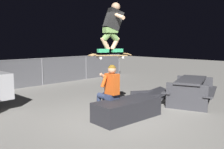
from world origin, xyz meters
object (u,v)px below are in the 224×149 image
(person_sitting_on_ledge, at_px, (109,88))
(kicker_ramp, at_px, (153,95))
(skater_airborne, at_px, (112,25))
(picnic_table_back, at_px, (191,87))
(skateboard, at_px, (110,55))
(ledge_box_main, at_px, (127,109))

(person_sitting_on_ledge, bearing_deg, kicker_ramp, 10.80)
(skater_airborne, relative_size, picnic_table_back, 0.55)
(picnic_table_back, bearing_deg, person_sitting_on_ledge, 161.97)
(skateboard, relative_size, kicker_ramp, 0.75)
(ledge_box_main, distance_m, skateboard, 1.36)
(person_sitting_on_ledge, height_order, picnic_table_back, person_sitting_on_ledge)
(ledge_box_main, bearing_deg, picnic_table_back, -9.96)
(ledge_box_main, height_order, person_sitting_on_ledge, person_sitting_on_ledge)
(ledge_box_main, xyz_separation_m, picnic_table_back, (2.40, -0.42, 0.27))
(ledge_box_main, xyz_separation_m, skateboard, (-0.35, 0.22, 1.30))
(ledge_box_main, relative_size, skateboard, 1.67)
(picnic_table_back, bearing_deg, ledge_box_main, 170.04)
(skater_airborne, height_order, picnic_table_back, skater_airborne)
(ledge_box_main, xyz_separation_m, kicker_ramp, (2.37, 0.91, -0.18))
(ledge_box_main, height_order, skateboard, skateboard)
(picnic_table_back, bearing_deg, skater_airborne, 166.94)
(kicker_ramp, bearing_deg, person_sitting_on_ledge, -169.20)
(ledge_box_main, distance_m, person_sitting_on_ledge, 0.67)
(person_sitting_on_ledge, relative_size, skateboard, 1.26)
(skateboard, xyz_separation_m, skater_airborne, (0.05, -0.02, 0.69))
(skateboard, height_order, kicker_ramp, skateboard)
(skateboard, distance_m, kicker_ramp, 3.17)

